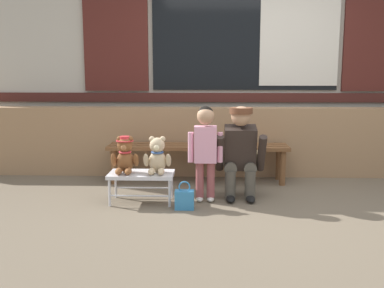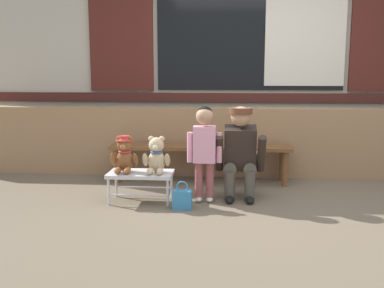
{
  "view_description": "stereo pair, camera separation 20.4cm",
  "coord_description": "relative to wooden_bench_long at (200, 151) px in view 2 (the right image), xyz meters",
  "views": [
    {
      "loc": [
        -0.48,
        -4.1,
        1.29
      ],
      "look_at": [
        -0.64,
        0.45,
        0.55
      ],
      "focal_mm": 41.82,
      "sensor_mm": 36.0,
      "label": 1
    },
    {
      "loc": [
        -0.28,
        -4.09,
        1.29
      ],
      "look_at": [
        -0.64,
        0.45,
        0.55
      ],
      "focal_mm": 41.82,
      "sensor_mm": 36.0,
      "label": 2
    }
  ],
  "objects": [
    {
      "name": "teddy_bear_with_hat",
      "position": [
        -0.7,
        -0.86,
        0.1
      ],
      "size": [
        0.28,
        0.27,
        0.36
      ],
      "color": "brown",
      "rests_on": "small_display_bench"
    },
    {
      "name": "small_display_bench",
      "position": [
        -0.54,
        -0.86,
        -0.11
      ],
      "size": [
        0.64,
        0.36,
        0.3
      ],
      "color": "silver",
      "rests_on": "ground"
    },
    {
      "name": "shop_facade",
      "position": [
        0.59,
        0.88,
        1.28
      ],
      "size": [
        7.64,
        0.26,
        3.28
      ],
      "color": "#B7B2A3",
      "rests_on": "ground"
    },
    {
      "name": "teddy_bear_plain",
      "position": [
        -0.38,
        -0.86,
        0.09
      ],
      "size": [
        0.28,
        0.26,
        0.36
      ],
      "color": "#CCB289",
      "rests_on": "small_display_bench"
    },
    {
      "name": "handbag_on_ground",
      "position": [
        -0.1,
        -1.08,
        -0.28
      ],
      "size": [
        0.18,
        0.11,
        0.27
      ],
      "color": "teal",
      "rests_on": "ground"
    },
    {
      "name": "brick_low_wall",
      "position": [
        0.59,
        0.37,
        0.05
      ],
      "size": [
        7.49,
        0.25,
        0.85
      ],
      "primitive_type": "cube",
      "color": "#997551",
      "rests_on": "ground"
    },
    {
      "name": "ground_plane",
      "position": [
        0.59,
        -1.06,
        -0.37
      ],
      "size": [
        60.0,
        60.0,
        0.0
      ],
      "primitive_type": "plane",
      "color": "brown"
    },
    {
      "name": "child_standing",
      "position": [
        0.09,
        -0.8,
        0.22
      ],
      "size": [
        0.35,
        0.18,
        0.96
      ],
      "color": "#994C4C",
      "rests_on": "ground"
    },
    {
      "name": "adult_crouching",
      "position": [
        0.45,
        -0.66,
        0.11
      ],
      "size": [
        0.5,
        0.49,
        0.95
      ],
      "color": "#4C473D",
      "rests_on": "ground"
    },
    {
      "name": "wooden_bench_long",
      "position": [
        0.0,
        0.0,
        0.0
      ],
      "size": [
        2.1,
        0.4,
        0.44
      ],
      "color": "brown",
      "rests_on": "ground"
    }
  ]
}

